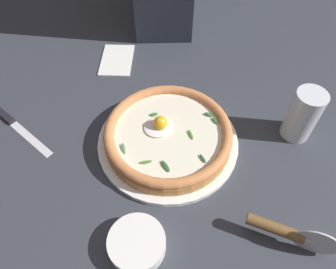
# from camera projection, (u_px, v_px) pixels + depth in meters

# --- Properties ---
(ground_plane) EXTENTS (2.40, 2.40, 0.03)m
(ground_plane) POSITION_uv_depth(u_px,v_px,m) (186.00, 136.00, 0.76)
(ground_plane) COLOR #333840
(ground_plane) RESTS_ON ground
(pizza_plate) EXTENTS (0.33, 0.33, 0.01)m
(pizza_plate) POSITION_uv_depth(u_px,v_px,m) (168.00, 141.00, 0.73)
(pizza_plate) COLOR white
(pizza_plate) RESTS_ON ground
(pizza) EXTENTS (0.29, 0.29, 0.06)m
(pizza) POSITION_uv_depth(u_px,v_px,m) (168.00, 134.00, 0.71)
(pizza) COLOR #CC8845
(pizza) RESTS_ON pizza_plate
(side_bowl) EXTENTS (0.11, 0.11, 0.03)m
(side_bowl) POSITION_uv_depth(u_px,v_px,m) (137.00, 244.00, 0.57)
(side_bowl) COLOR white
(side_bowl) RESTS_ON ground
(pizza_cutter) EXTENTS (0.15, 0.09, 0.08)m
(pizza_cutter) POSITION_uv_depth(u_px,v_px,m) (286.00, 232.00, 0.56)
(pizza_cutter) COLOR silver
(pizza_cutter) RESTS_ON ground
(table_knife) EXTENTS (0.17, 0.19, 0.01)m
(table_knife) POSITION_uv_depth(u_px,v_px,m) (10.00, 121.00, 0.77)
(table_knife) COLOR silver
(table_knife) RESTS_ON ground
(drinking_glass) EXTENTS (0.07, 0.07, 0.13)m
(drinking_glass) POSITION_uv_depth(u_px,v_px,m) (301.00, 118.00, 0.71)
(drinking_glass) COLOR silver
(drinking_glass) RESTS_ON ground
(folded_napkin) EXTENTS (0.11, 0.15, 0.01)m
(folded_napkin) POSITION_uv_depth(u_px,v_px,m) (117.00, 59.00, 0.91)
(folded_napkin) COLOR white
(folded_napkin) RESTS_ON ground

